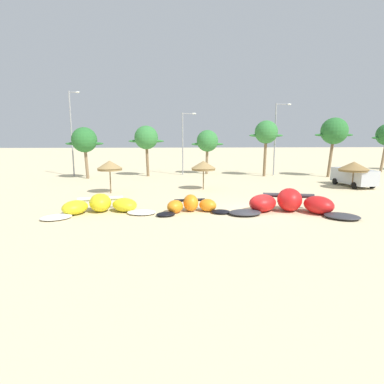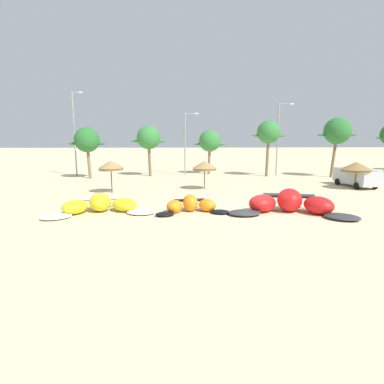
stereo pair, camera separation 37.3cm
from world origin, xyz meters
name	(u,v)px [view 1 (the left image)]	position (x,y,z in m)	size (l,w,h in m)	color
ground_plane	(255,210)	(0.00, 0.00, 0.00)	(260.00, 260.00, 0.00)	beige
kite_far_left	(100,206)	(-10.75, -0.15, 0.48)	(7.55, 4.25, 1.25)	white
kite_left	(192,206)	(-4.51, -0.33, 0.45)	(5.29, 2.77, 1.18)	black
kite_left_of_center	(290,204)	(2.25, -0.81, 0.61)	(8.50, 4.95, 1.60)	#333338
beach_umbrella_near_van	(110,165)	(-11.51, 7.56, 2.56)	(2.30, 2.30, 3.00)	brown
beach_umbrella_middle	(203,165)	(-2.80, 9.25, 2.36)	(2.43, 2.43, 2.82)	brown
beach_umbrella_near_palms	(354,166)	(12.12, 8.85, 2.23)	(2.92, 2.92, 2.71)	brown
parked_van	(353,176)	(12.99, 10.38, 1.09)	(2.71, 5.24, 1.84)	#B2B7BC
palm_leftmost	(84,140)	(-16.54, 18.37, 4.69)	(4.58, 3.06, 6.28)	#7F6647
palm_left	(146,138)	(-9.20, 20.37, 4.95)	(4.56, 3.04, 6.54)	brown
palm_left_of_gap	(207,141)	(-1.05, 22.33, 4.50)	(4.42, 2.95, 6.04)	#7F6647
palm_center_left	(266,133)	(6.26, 19.48, 5.63)	(4.43, 2.95, 7.20)	brown
palm_center_right	(334,131)	(14.57, 18.14, 5.77)	(5.00, 3.33, 7.51)	brown
lamppost_west	(72,130)	(-18.67, 20.79, 5.91)	(1.43, 0.24, 10.81)	gray
lamppost_west_center	(184,140)	(-4.29, 21.50, 4.68)	(1.90, 0.24, 8.28)	gray
lamppost_east_center	(276,135)	(7.88, 20.37, 5.29)	(2.07, 0.24, 9.43)	gray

